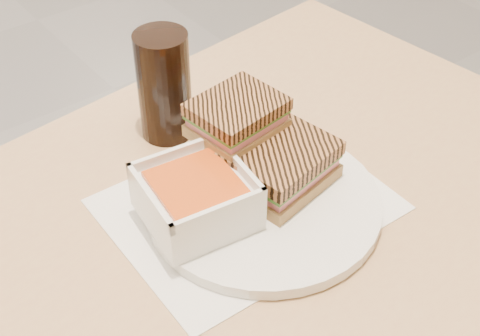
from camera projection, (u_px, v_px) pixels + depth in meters
main_table at (196, 315)px, 0.90m from camera, size 1.27×0.82×0.75m
tray_liner at (247, 204)px, 0.89m from camera, size 0.35×0.28×0.00m
plate at (263, 203)px, 0.88m from camera, size 0.30×0.30×0.02m
soup_bowl at (196, 199)px, 0.83m from camera, size 0.14×0.14×0.07m
panini_lower at (280, 165)px, 0.88m from camera, size 0.15×0.13×0.06m
panini_upper at (237, 117)px, 0.89m from camera, size 0.12×0.11×0.05m
cola_glass at (164, 86)px, 0.96m from camera, size 0.08×0.08×0.16m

